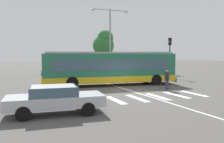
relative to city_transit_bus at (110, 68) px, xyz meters
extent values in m
plane|color=#514F4C|center=(-0.04, -3.74, -1.59)|extent=(160.00, 160.00, 0.00)
cylinder|color=black|center=(4.17, 0.70, -1.09)|extent=(1.03, 0.41, 1.00)
cylinder|color=black|center=(3.90, -1.63, -1.09)|extent=(1.03, 0.41, 1.00)
cylinder|color=black|center=(-3.46, 1.58, -1.09)|extent=(1.03, 0.41, 1.00)
cylinder|color=black|center=(-3.73, -0.75, -1.09)|extent=(1.03, 0.41, 1.00)
cube|color=#236B4C|center=(-0.02, 0.00, 0.04)|extent=(12.21, 3.90, 2.55)
cube|color=gold|center=(-0.02, 0.00, -0.96)|extent=(12.33, 3.94, 0.55)
cube|color=#3D5666|center=(-0.02, 0.00, 0.34)|extent=(10.79, 3.79, 0.96)
cube|color=#3D5666|center=(5.94, -0.68, 0.24)|extent=(0.30, 2.23, 1.63)
cube|color=black|center=(5.94, -0.68, 1.13)|extent=(0.28, 1.93, 0.28)
cube|color=#99999E|center=(-0.02, 0.00, 1.39)|extent=(11.71, 3.65, 0.16)
cube|color=#28282B|center=(6.06, -0.70, -1.16)|extent=(0.41, 2.55, 0.36)
cylinder|color=#333856|center=(2.93, -4.55, -1.16)|extent=(0.16, 0.16, 0.85)
cylinder|color=#333856|center=(3.00, -4.63, -1.16)|extent=(0.16, 0.16, 0.85)
cube|color=#232328|center=(2.97, -4.59, -0.44)|extent=(0.47, 0.46, 0.60)
cylinder|color=#232328|center=(2.78, -4.75, -0.47)|extent=(0.10, 0.10, 0.55)
cylinder|color=#232328|center=(3.15, -4.44, -0.47)|extent=(0.10, 0.10, 0.55)
sphere|color=tan|center=(2.97, -4.59, -0.03)|extent=(0.22, 0.22, 0.22)
sphere|color=black|center=(2.97, -4.59, 0.04)|extent=(0.19, 0.19, 0.19)
cylinder|color=black|center=(-4.90, -7.99, -1.27)|extent=(0.66, 0.26, 0.64)
cylinder|color=black|center=(-5.05, -9.66, -1.27)|extent=(0.66, 0.26, 0.64)
cylinder|color=black|center=(-7.67, -7.73, -1.27)|extent=(0.66, 0.26, 0.64)
cylinder|color=black|center=(-7.83, -9.40, -1.27)|extent=(0.66, 0.26, 0.64)
cube|color=#B7BABF|center=(-6.36, -8.70, -0.95)|extent=(4.65, 2.23, 0.52)
cube|color=#3D5666|center=(-6.45, -8.69, -0.47)|extent=(2.30, 1.80, 0.44)
cube|color=#B7BABF|center=(-6.45, -8.69, -0.28)|extent=(2.11, 1.71, 0.09)
cylinder|color=black|center=(-4.53, 14.76, -1.27)|extent=(0.26, 0.66, 0.64)
cylinder|color=black|center=(-2.86, 14.60, -1.27)|extent=(0.26, 0.66, 0.64)
cylinder|color=black|center=(-4.80, 11.99, -1.27)|extent=(0.26, 0.66, 0.64)
cylinder|color=black|center=(-3.13, 11.82, -1.27)|extent=(0.26, 0.66, 0.64)
cube|color=#B7BABF|center=(-3.83, 13.29, -0.95)|extent=(2.25, 4.66, 0.52)
cube|color=#3D5666|center=(-3.84, 13.20, -0.47)|extent=(1.80, 2.31, 0.44)
cube|color=#B7BABF|center=(-3.84, 13.20, -0.28)|extent=(1.71, 2.12, 0.09)
cylinder|color=black|center=(-2.03, 14.59, -1.27)|extent=(0.21, 0.64, 0.64)
cylinder|color=black|center=(-0.36, 14.56, -1.27)|extent=(0.21, 0.64, 0.64)
cylinder|color=black|center=(-2.08, 11.80, -1.27)|extent=(0.21, 0.64, 0.64)
cylinder|color=black|center=(-0.41, 11.77, -1.27)|extent=(0.21, 0.64, 0.64)
cube|color=#C6B793|center=(-1.22, 13.18, -0.95)|extent=(1.90, 4.53, 0.52)
cube|color=#3D5666|center=(-1.22, 13.09, -0.47)|extent=(1.64, 2.19, 0.44)
cube|color=#C6B793|center=(-1.22, 13.09, -0.28)|extent=(1.57, 2.01, 0.09)
cylinder|color=black|center=(0.77, 14.06, -1.27)|extent=(0.23, 0.65, 0.64)
cylinder|color=black|center=(2.44, 13.98, -1.27)|extent=(0.23, 0.65, 0.64)
cylinder|color=black|center=(0.64, 11.27, -1.27)|extent=(0.23, 0.65, 0.64)
cylinder|color=black|center=(2.31, 11.19, -1.27)|extent=(0.23, 0.65, 0.64)
cube|color=#38383D|center=(1.54, 12.63, -0.95)|extent=(2.03, 4.58, 0.52)
cube|color=#3D5666|center=(1.54, 12.54, -0.47)|extent=(1.70, 2.23, 0.44)
cube|color=#38383D|center=(1.54, 12.54, -0.28)|extent=(1.62, 2.05, 0.09)
cylinder|color=#28282B|center=(9.51, 3.94, 0.40)|extent=(0.14, 0.14, 3.97)
cube|color=black|center=(9.51, 3.94, 2.83)|extent=(0.28, 0.32, 0.90)
cylinder|color=#410907|center=(9.34, 3.94, 3.10)|extent=(0.04, 0.20, 0.20)
cylinder|color=yellow|center=(9.34, 3.94, 2.80)|extent=(0.04, 0.20, 0.20)
cylinder|color=#093B10|center=(9.34, 3.94, 2.50)|extent=(0.04, 0.20, 0.20)
cylinder|color=#28282B|center=(8.39, 8.11, -0.44)|extent=(0.12, 0.12, 2.30)
cylinder|color=#28282B|center=(12.41, 8.11, -0.44)|extent=(0.12, 0.12, 2.30)
cube|color=slate|center=(10.40, 8.81, -0.32)|extent=(3.86, 0.04, 1.93)
cylinder|color=#2D6670|center=(10.40, 8.11, 0.89)|extent=(4.11, 1.54, 1.54)
cube|color=#4C3823|center=(10.40, 8.11, -1.14)|extent=(3.22, 0.36, 0.08)
cylinder|color=#939399|center=(3.27, 8.04, 2.72)|extent=(0.20, 0.20, 8.62)
cylinder|color=#939399|center=(4.44, 8.04, 6.88)|extent=(2.32, 0.10, 0.10)
ellipsoid|color=silver|center=(5.60, 8.04, 6.75)|extent=(0.60, 0.32, 0.20)
cylinder|color=#939399|center=(2.11, 8.04, 6.88)|extent=(2.32, 0.10, 0.10)
ellipsoid|color=silver|center=(0.95, 8.04, 6.75)|extent=(0.60, 0.32, 0.20)
cylinder|color=brown|center=(6.04, 17.82, -0.04)|extent=(0.36, 0.36, 3.11)
sphere|color=#2D7033|center=(6.04, 17.82, 2.79)|extent=(3.63, 3.63, 3.63)
sphere|color=#2D7033|center=(6.29, 17.60, 4.06)|extent=(2.72, 2.72, 2.72)
cube|color=silver|center=(-2.39, -6.68, -1.58)|extent=(0.45, 2.73, 0.01)
cube|color=silver|center=(-0.85, -6.68, -1.58)|extent=(0.45, 2.73, 0.01)
cube|color=silver|center=(0.70, -6.68, -1.58)|extent=(0.45, 2.73, 0.01)
cube|color=silver|center=(2.24, -6.68, -1.58)|extent=(0.45, 2.73, 0.01)
cube|color=silver|center=(3.78, -6.68, -1.58)|extent=(0.45, 2.73, 0.01)
cube|color=silver|center=(0.19, -1.74, -1.59)|extent=(0.16, 24.00, 0.01)
camera|label=1|loc=(-8.11, -19.80, 1.23)|focal=37.44mm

